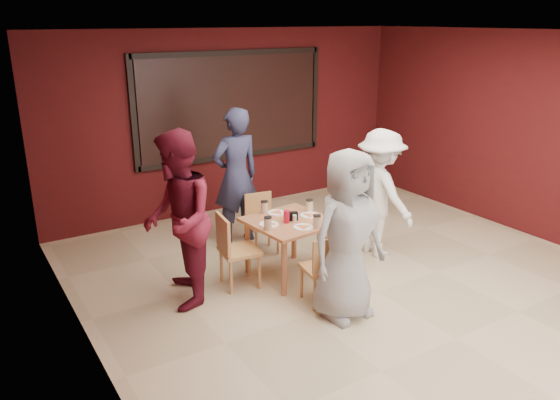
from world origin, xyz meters
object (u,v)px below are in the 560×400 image
chair_left (233,247)px  diner_right (380,193)px  diner_back (236,177)px  chair_back (261,219)px  chair_front (325,266)px  diner_front (347,236)px  chair_right (343,226)px  diner_left (178,220)px  dining_table (290,227)px

chair_left → diner_right: 2.06m
chair_left → diner_back: diner_back is taller
chair_left → chair_back: bearing=43.0°
chair_left → chair_front: bearing=-54.7°
chair_front → diner_front: diner_front is taller
chair_front → chair_right: size_ratio=0.89×
chair_left → diner_left: diner_left is taller
dining_table → chair_right: chair_right is taller
chair_back → diner_right: (1.24, -0.88, 0.39)m
diner_right → chair_back: bearing=53.1°
dining_table → chair_front: dining_table is taller
diner_front → chair_right: bearing=49.3°
chair_left → chair_right: chair_right is taller
diner_front → diner_left: 1.75m
diner_left → diner_front: bearing=68.9°
chair_right → diner_right: size_ratio=0.55×
diner_front → diner_back: diner_back is taller
chair_front → chair_back: 1.62m
chair_left → diner_right: size_ratio=0.53×
diner_front → chair_left: bearing=116.7°
chair_back → diner_left: 1.69m
chair_front → diner_left: diner_left is taller
diner_left → chair_left: bearing=111.3°
chair_front → diner_right: bearing=27.4°
diner_back → diner_right: bearing=135.1°
chair_back → diner_left: diner_left is taller
dining_table → chair_right: size_ratio=1.08×
chair_left → diner_back: bearing=60.6°
chair_front → chair_left: (-0.62, 0.88, 0.04)m
diner_front → diner_left: (-1.32, 1.14, 0.06)m
chair_right → chair_back: bearing=124.7°
diner_front → diner_right: 1.68m
dining_table → diner_right: (1.33, -0.05, 0.20)m
chair_back → diner_back: bearing=104.7°
chair_right → chair_left: bearing=172.6°
diner_front → diner_back: (-0.02, 2.34, 0.04)m
chair_front → chair_left: size_ratio=0.92×
chair_front → chair_right: 1.06m
diner_left → diner_right: diner_left is taller
chair_front → diner_front: bearing=-78.2°
dining_table → chair_left: bearing=172.0°
chair_back → dining_table: bearing=-96.3°
chair_front → diner_left: size_ratio=0.42×
chair_back → diner_right: size_ratio=0.47×
chair_left → chair_right: size_ratio=0.97×
chair_left → chair_right: 1.43m
dining_table → chair_left: (-0.69, 0.10, -0.13)m
chair_back → chair_right: 1.12m
chair_back → diner_front: (-0.10, -1.89, 0.45)m
diner_back → diner_left: size_ratio=0.98×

